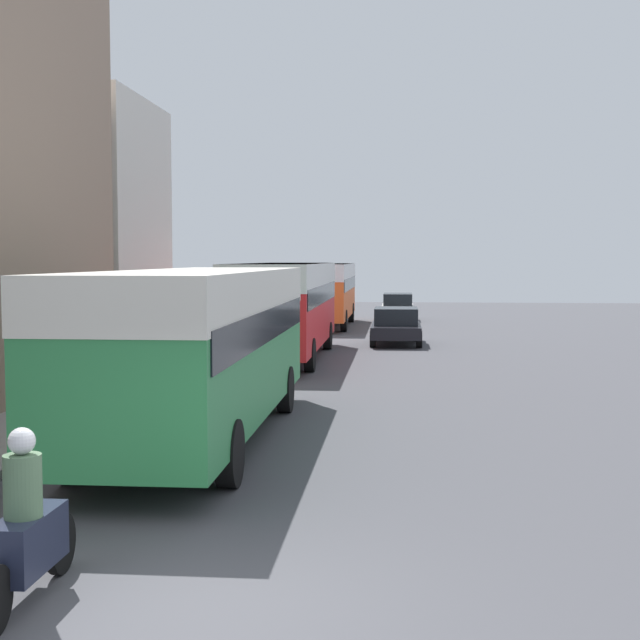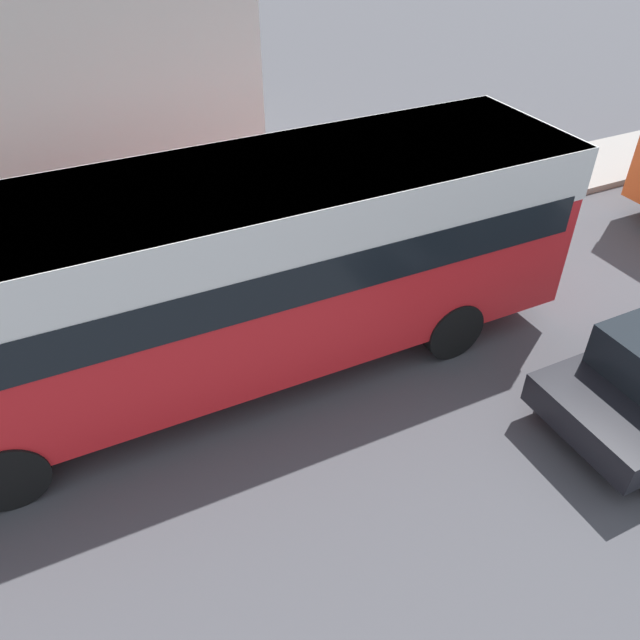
{
  "view_description": "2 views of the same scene",
  "coord_description": "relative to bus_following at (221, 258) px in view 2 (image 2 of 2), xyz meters",
  "views": [
    {
      "loc": [
        1.93,
        -8.11,
        3.32
      ],
      "look_at": [
        -0.56,
        19.99,
        1.37
      ],
      "focal_mm": 50.0,
      "sensor_mm": 36.0,
      "label": 1
    },
    {
      "loc": [
        5.38,
        19.02,
        6.58
      ],
      "look_at": [
        -1.0,
        22.11,
        1.16
      ],
      "focal_mm": 35.0,
      "sensor_mm": 36.0,
      "label": 2
    }
  ],
  "objects": [
    {
      "name": "bus_following",
      "position": [
        0.0,
        0.0,
        0.0
      ],
      "size": [
        2.61,
        10.61,
        3.17
      ],
      "color": "red",
      "rests_on": "ground_plane"
    }
  ]
}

